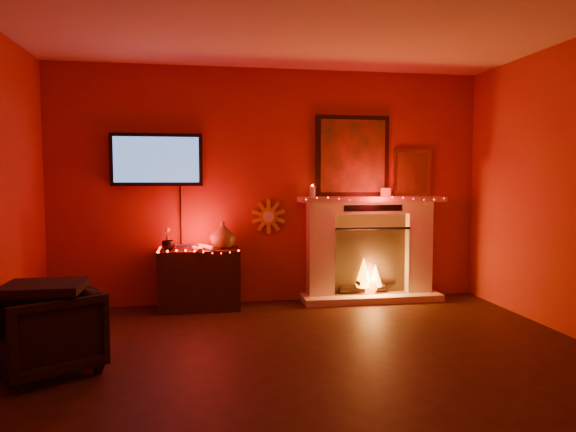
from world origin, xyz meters
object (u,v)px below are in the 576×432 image
Objects in this scene: tv at (157,160)px; sunburst_clock at (268,217)px; armchair at (47,331)px; console_table at (201,274)px; fireplace at (369,239)px.

tv is 3.10× the size of sunburst_clock.
sunburst_clock is at bearing 105.12° from armchair.
sunburst_clock is 0.41× the size of console_table.
console_table reaches higher than armchair.
armchair is (-3.09, -1.84, -0.41)m from fireplace.
fireplace is 5.45× the size of sunburst_clock.
fireplace reaches higher than sunburst_clock.
armchair is (-0.65, -1.91, -1.33)m from tv.
armchair is at bearing -108.86° from tv.
sunburst_clock reaches higher than armchair.
sunburst_clock is at bearing 1.24° from tv.
sunburst_clock is (-1.19, 0.09, 0.28)m from fireplace.
console_table is at bearing 116.49° from armchair.
fireplace reaches higher than tv.
fireplace is 1.76× the size of tv.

